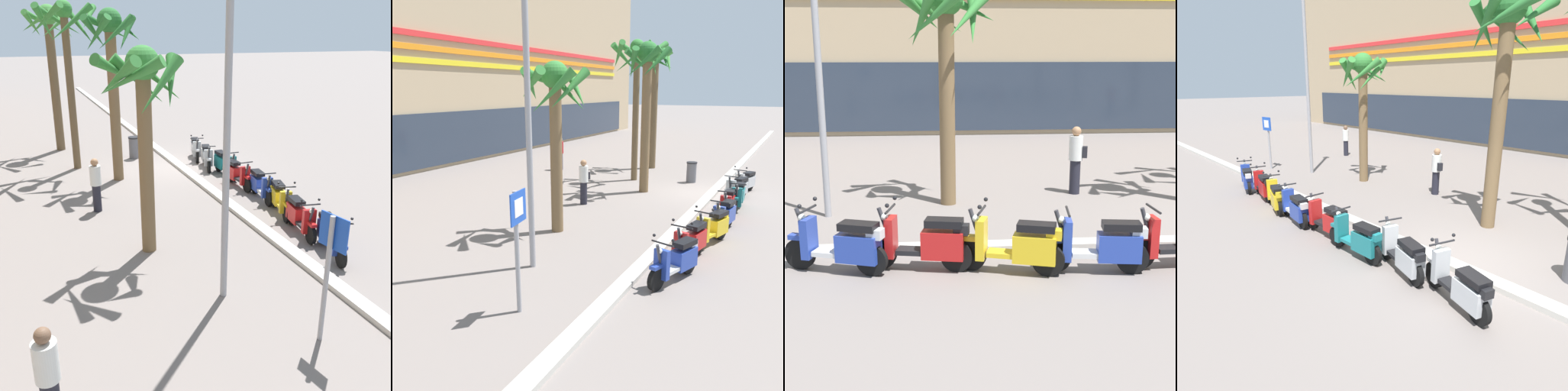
# 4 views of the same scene
# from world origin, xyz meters

# --- Properties ---
(ground_plane) EXTENTS (200.00, 200.00, 0.00)m
(ground_plane) POSITION_xyz_m (0.00, 0.00, 0.00)
(ground_plane) COLOR slate
(curb_strip) EXTENTS (60.00, 0.36, 0.12)m
(curb_strip) POSITION_xyz_m (0.00, -0.20, 0.06)
(curb_strip) COLOR #BCB7AD
(curb_strip) RESTS_ON ground
(scooter_blue_lead_nearest) EXTENTS (1.72, 0.80, 1.17)m
(scooter_blue_lead_nearest) POSITION_xyz_m (-8.74, -1.12, 0.46)
(scooter_blue_lead_nearest) COLOR black
(scooter_blue_lead_nearest) RESTS_ON ground
(scooter_red_last_in_row) EXTENTS (1.76, 0.66, 1.17)m
(scooter_red_last_in_row) POSITION_xyz_m (-7.40, -1.11, 0.47)
(scooter_red_last_in_row) COLOR black
(scooter_red_last_in_row) RESTS_ON ground
(scooter_yellow_second_in_line) EXTENTS (1.74, 0.77, 1.17)m
(scooter_yellow_second_in_line) POSITION_xyz_m (-5.96, -1.37, 0.46)
(scooter_yellow_second_in_line) COLOR black
(scooter_yellow_second_in_line) RESTS_ON ground
(scooter_blue_mid_centre) EXTENTS (1.75, 0.60, 1.04)m
(scooter_blue_mid_centre) POSITION_xyz_m (-4.60, -1.45, 0.46)
(scooter_blue_mid_centre) COLOR black
(scooter_blue_mid_centre) RESTS_ON ground
(scooter_red_tail_end) EXTENTS (1.80, 0.56, 1.04)m
(scooter_red_tail_end) POSITION_xyz_m (-3.15, -1.30, 0.46)
(scooter_red_tail_end) COLOR black
(scooter_red_tail_end) RESTS_ON ground
(scooter_teal_mid_front) EXTENTS (1.80, 0.56, 1.04)m
(scooter_teal_mid_front) POSITION_xyz_m (-1.78, -1.45, 0.46)
(scooter_teal_mid_front) COLOR black
(scooter_teal_mid_front) RESTS_ON ground
(scooter_silver_far_back) EXTENTS (1.74, 0.77, 1.04)m
(scooter_silver_far_back) POSITION_xyz_m (-0.55, -1.24, 0.45)
(scooter_silver_far_back) COLOR black
(scooter_silver_far_back) RESTS_ON ground
(scooter_silver_gap_after_mid) EXTENTS (1.76, 0.77, 1.17)m
(scooter_silver_gap_after_mid) POSITION_xyz_m (0.96, -1.34, 0.45)
(scooter_silver_gap_after_mid) COLOR black
(scooter_silver_gap_after_mid) RESTS_ON ground
(crossing_sign) EXTENTS (0.60, 0.16, 2.40)m
(crossing_sign) POSITION_xyz_m (-11.53, 1.18, 1.50)
(crossing_sign) COLOR #939399
(crossing_sign) RESTS_ON ground
(palm_tree_near_sign) EXTENTS (2.32, 2.31, 6.38)m
(palm_tree_near_sign) POSITION_xyz_m (4.76, 4.04, 4.62)
(palm_tree_near_sign) COLOR brown
(palm_tree_near_sign) RESTS_ON ground
(palm_tree_far_corner) EXTENTS (2.31, 2.22, 4.97)m
(palm_tree_far_corner) POSITION_xyz_m (-6.95, 3.08, 3.74)
(palm_tree_far_corner) COLOR brown
(palm_tree_far_corner) RESTS_ON ground
(palm_tree_mid_walkway) EXTENTS (2.46, 2.63, 6.35)m
(palm_tree_mid_walkway) POSITION_xyz_m (1.29, 3.73, 4.88)
(palm_tree_mid_walkway) COLOR brown
(palm_tree_mid_walkway) RESTS_ON ground
(palm_tree_by_mall_entrance) EXTENTS (2.00, 2.10, 6.02)m
(palm_tree_by_mall_entrance) POSITION_xyz_m (-0.81, 2.47, 4.42)
(palm_tree_by_mall_entrance) COLOR brown
(palm_tree_by_mall_entrance) RESTS_ON ground
(pedestrian_window_shopping) EXTENTS (0.34, 0.34, 1.65)m
(pedestrian_window_shopping) POSITION_xyz_m (-11.79, 5.84, 0.87)
(pedestrian_window_shopping) COLOR black
(pedestrian_window_shopping) RESTS_ON ground
(pedestrian_by_palm_tree) EXTENTS (0.46, 0.34, 1.68)m
(pedestrian_by_palm_tree) POSITION_xyz_m (-3.77, 3.80, 0.89)
(pedestrian_by_palm_tree) COLOR black
(pedestrian_by_palm_tree) RESTS_ON ground
(litter_bin) EXTENTS (0.48, 0.48, 0.95)m
(litter_bin) POSITION_xyz_m (1.97, 1.17, 0.48)
(litter_bin) COLOR #56565B
(litter_bin) RESTS_ON ground
(street_lamp) EXTENTS (0.36, 0.36, 7.52)m
(street_lamp) POSITION_xyz_m (-9.57, 2.20, 4.52)
(street_lamp) COLOR #939399
(street_lamp) RESTS_ON ground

